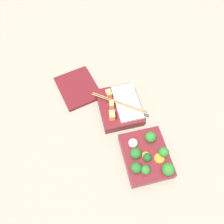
{
  "coord_description": "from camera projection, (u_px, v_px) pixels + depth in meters",
  "views": [
    {
      "loc": [
        -0.3,
        0.15,
        0.75
      ],
      "look_at": [
        0.09,
        0.05,
        0.04
      ],
      "focal_mm": 35.0,
      "sensor_mm": 36.0,
      "label": 1
    }
  ],
  "objects": [
    {
      "name": "bento_lid",
      "position": [
        78.0,
        88.0,
        0.92
      ],
      "size": [
        0.21,
        0.19,
        0.02
      ],
      "primitive_type": "cube",
      "rotation": [
        0.0,
        0.0,
        0.24
      ],
      "color": "maroon",
      "rests_on": "ground_plane"
    },
    {
      "name": "ground_plane",
      "position": [
        132.0,
        135.0,
        0.82
      ],
      "size": [
        3.0,
        3.0,
        0.0
      ],
      "primitive_type": "plane",
      "color": "gray"
    },
    {
      "name": "bento_tray_rice",
      "position": [
        120.0,
        106.0,
        0.85
      ],
      "size": [
        0.18,
        0.19,
        0.07
      ],
      "color": "maroon",
      "rests_on": "ground_plane"
    },
    {
      "name": "bento_tray_vegetable",
      "position": [
        147.0,
        156.0,
        0.75
      ],
      "size": [
        0.18,
        0.15,
        0.07
      ],
      "color": "maroon",
      "rests_on": "ground_plane"
    }
  ]
}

